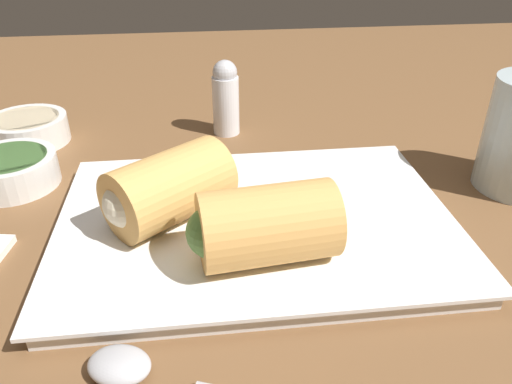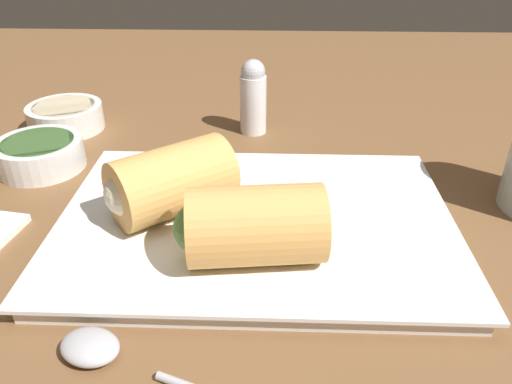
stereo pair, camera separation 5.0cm
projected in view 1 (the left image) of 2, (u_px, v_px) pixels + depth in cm
name	position (u px, v px, depth cm)	size (l,w,h in cm)	color
table_surface	(237.00, 254.00, 38.99)	(180.00, 140.00, 2.00)	brown
serving_plate	(256.00, 224.00, 39.48)	(30.70, 21.95, 1.50)	white
roll_front_left	(260.00, 226.00, 33.14)	(10.27, 6.42, 5.44)	#DBA356
roll_front_right	(164.00, 190.00, 37.17)	(10.50, 9.86, 5.44)	#DBA356
dipping_bowl_near	(11.00, 170.00, 45.57)	(8.31, 8.31, 2.84)	silver
dipping_bowl_far	(28.00, 129.00, 53.50)	(8.31, 8.31, 2.84)	silver
spoon	(145.00, 371.00, 27.48)	(15.90, 7.18, 1.27)	#B2B2B7
salt_shaker	(226.00, 98.00, 54.33)	(2.92, 2.92, 8.25)	silver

